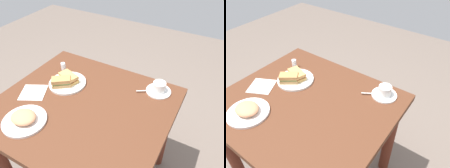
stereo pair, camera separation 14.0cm
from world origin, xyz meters
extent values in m
cube|color=#582F1D|center=(0.00, 0.00, 0.74)|extent=(1.01, 0.90, 0.04)
cylinder|color=#5C2719|center=(-0.43, -0.37, 0.36)|extent=(0.08, 0.08, 0.72)
cylinder|color=#5C2719|center=(-0.43, 0.37, 0.36)|extent=(0.08, 0.08, 0.72)
cylinder|color=#5C2719|center=(0.43, 0.37, 0.36)|extent=(0.08, 0.08, 0.72)
cylinder|color=white|center=(-0.20, 0.12, 0.77)|extent=(0.24, 0.24, 0.01)
cube|color=tan|center=(-0.20, 0.14, 0.78)|extent=(0.14, 0.11, 0.02)
cube|color=#AE5F3F|center=(-0.20, 0.14, 0.80)|extent=(0.13, 0.10, 0.01)
cube|color=tan|center=(-0.20, 0.14, 0.81)|extent=(0.14, 0.11, 0.02)
cube|color=tan|center=(-0.21, 0.07, 0.78)|extent=(0.13, 0.12, 0.02)
cube|color=olive|center=(-0.21, 0.07, 0.80)|extent=(0.12, 0.11, 0.01)
cube|color=#BC844B|center=(-0.21, 0.07, 0.82)|extent=(0.13, 0.12, 0.02)
cylinder|color=white|center=(0.35, 0.33, 0.76)|extent=(0.16, 0.16, 0.01)
cylinder|color=white|center=(0.35, 0.33, 0.80)|extent=(0.08, 0.08, 0.06)
cylinder|color=#A17B53|center=(0.35, 0.33, 0.83)|extent=(0.07, 0.07, 0.01)
torus|color=white|center=(0.34, 0.37, 0.80)|extent=(0.02, 0.04, 0.04)
cube|color=silver|center=(0.26, 0.28, 0.77)|extent=(0.07, 0.05, 0.00)
ellipsoid|color=silver|center=(0.30, 0.30, 0.77)|extent=(0.03, 0.03, 0.01)
cylinder|color=white|center=(-0.20, -0.26, 0.77)|extent=(0.24, 0.24, 0.01)
ellipsoid|color=tan|center=(-0.20, -0.26, 0.80)|extent=(0.14, 0.12, 0.04)
cube|color=white|center=(-0.33, -0.06, 0.76)|extent=(0.20, 0.20, 0.00)
cylinder|color=silver|center=(-0.32, 0.23, 0.79)|extent=(0.03, 0.03, 0.06)
camera|label=1|loc=(0.61, -0.74, 1.66)|focal=35.33mm
camera|label=2|loc=(0.73, -0.67, 1.66)|focal=35.33mm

